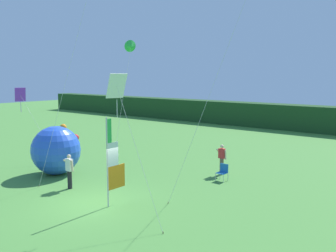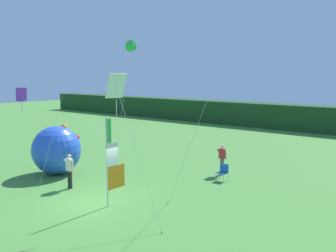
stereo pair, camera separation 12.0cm
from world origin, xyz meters
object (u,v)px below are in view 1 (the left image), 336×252
at_px(folding_chair, 223,171).
at_px(kite_purple_diamond_4, 22,97).
at_px(person_mid_field, 69,170).
at_px(kite_green_delta_2, 131,47).
at_px(banner_flag, 113,163).
at_px(person_near_banner, 222,159).
at_px(kite_white_diamond_1, 118,91).
at_px(inflatable_balloon, 56,150).

relative_size(folding_chair, kite_purple_diamond_4, 0.19).
bearing_deg(person_mid_field, kite_green_delta_2, 115.94).
distance_m(person_mid_field, folding_chair, 7.88).
xyz_separation_m(banner_flag, kite_green_delta_2, (-7.65, 9.03, 5.74)).
relative_size(person_near_banner, kite_green_delta_2, 0.21).
distance_m(person_mid_field, kite_white_diamond_1, 6.15).
height_order(banner_flag, kite_green_delta_2, kite_green_delta_2).
height_order(banner_flag, inflatable_balloon, banner_flag).
height_order(kite_green_delta_2, kite_purple_diamond_4, kite_green_delta_2).
bearing_deg(folding_chair, person_near_banner, 123.41).
relative_size(person_near_banner, kite_purple_diamond_4, 0.36).
distance_m(person_mid_field, kite_purple_diamond_4, 8.67).
relative_size(banner_flag, folding_chair, 4.31).
relative_size(person_mid_field, kite_white_diamond_1, 0.31).
height_order(person_mid_field, folding_chair, person_mid_field).
height_order(banner_flag, folding_chair, banner_flag).
distance_m(kite_white_diamond_1, kite_purple_diamond_4, 12.70).
xyz_separation_m(person_mid_field, inflatable_balloon, (-2.83, 1.21, 0.46)).
distance_m(banner_flag, person_near_banner, 7.37).
bearing_deg(kite_white_diamond_1, kite_purple_diamond_4, 165.96).
bearing_deg(inflatable_balloon, folding_chair, 30.62).
height_order(inflatable_balloon, kite_white_diamond_1, kite_white_diamond_1).
bearing_deg(folding_chair, person_mid_field, -130.99).
relative_size(person_near_banner, inflatable_balloon, 0.61).
xyz_separation_m(inflatable_balloon, folding_chair, (7.99, 4.73, -0.86)).
bearing_deg(kite_purple_diamond_4, person_mid_field, -15.25).
bearing_deg(folding_chair, kite_white_diamond_1, -95.26).
height_order(person_mid_field, kite_purple_diamond_4, kite_purple_diamond_4).
bearing_deg(person_mid_field, folding_chair, 49.01).
xyz_separation_m(person_near_banner, kite_white_diamond_1, (0.04, -7.92, 4.06)).
bearing_deg(folding_chair, banner_flag, -105.92).
relative_size(inflatable_balloon, folding_chair, 3.13).
xyz_separation_m(person_near_banner, kite_purple_diamond_4, (-12.25, -4.85, 3.21)).
distance_m(person_near_banner, kite_purple_diamond_4, 13.56).
relative_size(inflatable_balloon, kite_purple_diamond_4, 0.59).
relative_size(person_near_banner, kite_white_diamond_1, 0.30).
distance_m(person_near_banner, kite_white_diamond_1, 8.90).
bearing_deg(kite_purple_diamond_4, kite_green_delta_2, 62.18).
distance_m(folding_chair, kite_white_diamond_1, 8.24).
distance_m(person_mid_field, kite_green_delta_2, 11.80).
bearing_deg(inflatable_balloon, kite_purple_diamond_4, 169.56).
xyz_separation_m(banner_flag, inflatable_balloon, (-6.22, 1.47, -0.46)).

